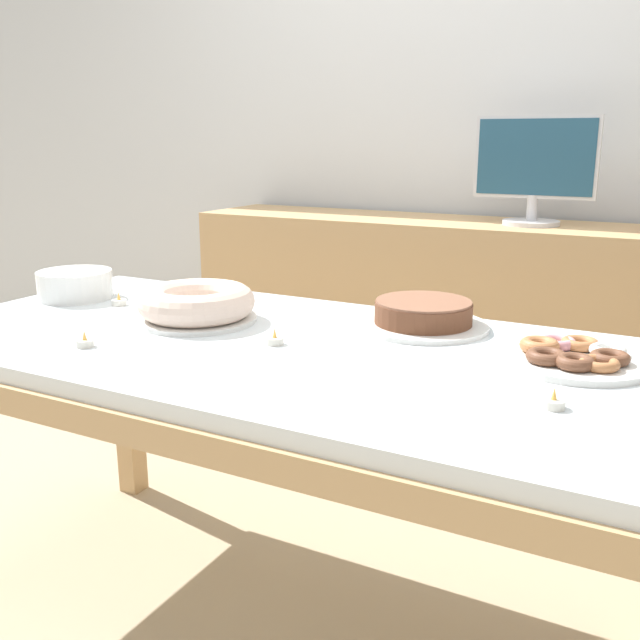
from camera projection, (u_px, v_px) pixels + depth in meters
ground_plane at (287, 628)px, 1.81m from camera, size 12.00×12.00×0.00m
wall_back at (485, 113)px, 2.82m from camera, size 8.00×0.10×2.60m
dining_table at (283, 378)px, 1.64m from camera, size 1.83×0.88×0.76m
sideboard at (452, 337)px, 2.78m from camera, size 2.08×0.44×0.90m
computer_monitor at (535, 171)px, 2.49m from camera, size 0.42×0.20×0.38m
cake_chocolate_round at (423, 316)px, 1.73m from camera, size 0.32×0.32×0.07m
cake_golden_bundt at (197, 304)px, 1.79m from camera, size 0.30×0.30×0.09m
pastry_platter at (574, 356)px, 1.46m from camera, size 0.31×0.31×0.04m
plate_stack at (75, 285)px, 2.05m from camera, size 0.21×0.21×0.08m
tealight_near_cakes at (554, 403)px, 1.22m from camera, size 0.04×0.04×0.04m
tealight_near_front at (119, 302)px, 1.97m from camera, size 0.04×0.04×0.04m
tealight_left_edge at (275, 340)px, 1.60m from camera, size 0.04×0.04×0.04m
tealight_centre at (85, 342)px, 1.58m from camera, size 0.04×0.04×0.04m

